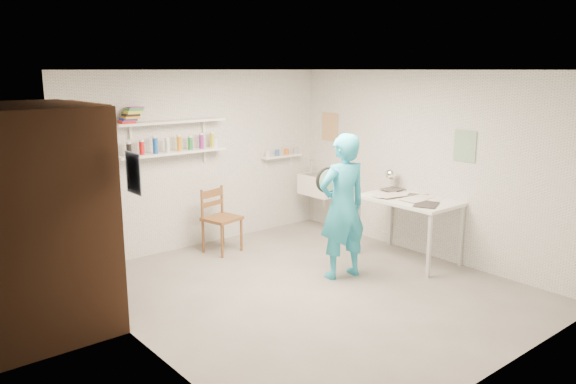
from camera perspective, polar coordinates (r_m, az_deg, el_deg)
floor at (r=6.36m, az=2.34°, el=-9.97°), size 4.00×4.50×0.02m
ceiling at (r=5.89m, az=2.55°, el=12.39°), size 4.00×4.50×0.02m
wall_back at (r=7.80m, az=-8.77°, el=3.33°), size 4.00×0.02×2.40m
wall_front at (r=4.64m, az=21.54°, el=-3.61°), size 4.00×0.02×2.40m
wall_left at (r=4.92m, az=-15.21°, el=-2.26°), size 0.02×4.50×2.40m
wall_right at (r=7.48m, az=13.95°, el=2.72°), size 0.02×4.50×2.40m
doorway_recess at (r=5.93m, az=-19.19°, el=-2.07°), size 0.02×0.90×2.00m
corridor_box at (r=5.72m, az=-25.88°, el=-2.63°), size 1.40×1.50×2.10m
door_lintel at (r=5.77m, az=-19.74°, el=8.11°), size 0.06×1.05×0.10m
door_jamb_near at (r=5.48m, az=-17.13°, el=-3.07°), size 0.06×0.10×2.00m
door_jamb_far at (r=6.39m, az=-20.62°, el=-1.15°), size 0.06×0.10×2.00m
shelf_lower at (r=7.43m, az=-11.60°, el=3.93°), size 1.50×0.22×0.03m
shelf_upper at (r=7.38m, az=-11.73°, el=7.01°), size 1.50×0.22×0.03m
ledge_shelf at (r=8.51m, az=-0.62°, el=3.67°), size 0.70×0.14×0.03m
poster_left at (r=4.90m, az=-15.45°, el=1.86°), size 0.01×0.28×0.36m
poster_right_a at (r=8.60m, az=4.27°, el=6.62°), size 0.01×0.34×0.42m
poster_right_b at (r=7.12m, az=17.53°, el=4.47°), size 0.01×0.30×0.38m
belfast_sink at (r=8.50m, az=3.48°, el=0.75°), size 0.48×0.60×0.30m
man at (r=6.52m, az=5.57°, el=-1.49°), size 0.68×0.51×1.70m
wall_clock at (r=6.58m, az=4.04°, el=1.20°), size 0.31×0.09×0.31m
wooden_chair at (r=7.53m, az=-6.73°, el=-2.69°), size 0.51×0.49×0.92m
work_table at (r=7.35m, az=12.11°, el=-3.72°), size 0.73×1.22×0.81m
desk_lamp at (r=7.66m, az=10.41°, el=1.81°), size 0.15×0.15×0.15m
spray_cans at (r=7.41m, az=-11.63°, el=4.70°), size 1.29×0.06×0.17m
book_stack at (r=7.14m, az=-15.62°, el=7.55°), size 0.30×0.14×0.20m
ledge_pots at (r=8.50m, az=-0.62°, el=4.07°), size 0.48×0.07×0.09m
papers at (r=7.25m, az=12.26°, el=-0.52°), size 0.30×0.22×0.03m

